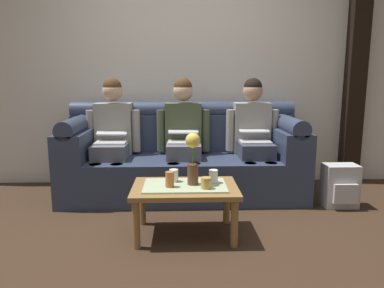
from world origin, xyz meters
name	(u,v)px	position (x,y,z in m)	size (l,w,h in m)	color
ground_plane	(185,242)	(0.00, 0.00, 0.00)	(14.00, 14.00, 0.00)	#382619
back_wall_patterned	(183,58)	(0.00, 1.70, 1.45)	(6.00, 0.12, 2.90)	silver
timber_pillar	(356,57)	(1.97, 1.58, 1.45)	(0.20, 0.20, 2.90)	black
couch	(183,160)	(0.00, 1.17, 0.37)	(2.44, 0.88, 0.96)	#2D3851
person_left	(112,133)	(-0.73, 1.17, 0.66)	(0.56, 0.67, 1.22)	#595B66
person_middle	(183,133)	(0.00, 1.17, 0.66)	(0.56, 0.67, 1.22)	#595B66
person_right	(253,132)	(0.73, 1.16, 0.66)	(0.56, 0.67, 1.22)	#383D4C
coffee_table	(185,193)	(0.00, 0.13, 0.34)	(0.81, 0.54, 0.41)	olive
flower_vase	(193,155)	(0.06, 0.14, 0.64)	(0.11, 0.11, 0.40)	brown
cup_near_left	(213,176)	(0.22, 0.18, 0.46)	(0.07, 0.07, 0.10)	white
cup_near_right	(206,183)	(0.15, 0.03, 0.45)	(0.08, 0.08, 0.08)	gold
cup_far_center	(170,179)	(-0.12, 0.08, 0.47)	(0.07, 0.07, 0.12)	#B26633
cup_far_left	(174,175)	(-0.09, 0.22, 0.46)	(0.07, 0.07, 0.10)	white
backpack_right	(340,186)	(1.49, 0.71, 0.20)	(0.32, 0.25, 0.41)	#B7B7BC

